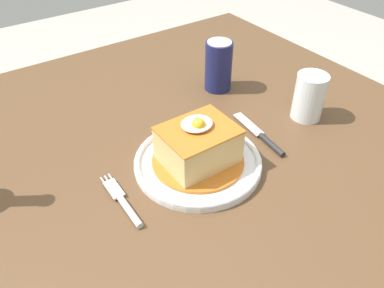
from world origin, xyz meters
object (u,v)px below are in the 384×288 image
Objects in this scene: fork at (125,204)px; knife at (265,138)px; drinking_glass at (309,99)px; main_plate at (198,162)px; soda_can at (218,66)px.

knife is at bearing -0.45° from fork.
drinking_glass reaches higher than knife.
fork is 0.85× the size of knife.
main_plate is 0.16m from knife.
knife is at bearing -102.96° from soda_can.
fork is 1.35× the size of drinking_glass.
drinking_glass is (0.30, -0.00, 0.04)m from main_plate.
soda_can reaches higher than knife.
soda_can reaches higher than main_plate.
fork is 1.14× the size of soda_can.
main_plate is 0.30m from drinking_glass.
main_plate is 2.35× the size of drinking_glass.
knife is 1.58× the size of drinking_glass.
main_plate is 1.99× the size of soda_can.
soda_can is at bearing 44.85° from main_plate.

